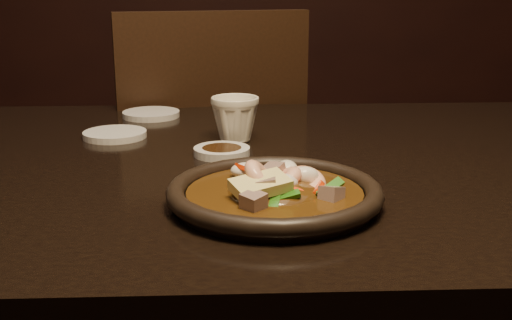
{
  "coord_description": "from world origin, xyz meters",
  "views": [
    {
      "loc": [
        0.01,
        -0.97,
        1.02
      ],
      "look_at": [
        0.04,
        -0.19,
        0.8
      ],
      "focal_mm": 45.0,
      "sensor_mm": 36.0,
      "label": 1
    }
  ],
  "objects_px": {
    "table": "(223,205)",
    "chair": "(206,185)",
    "tea_cup": "(235,117)",
    "plate": "(275,194)"
  },
  "relations": [
    {
      "from": "table",
      "to": "tea_cup",
      "type": "relative_size",
      "value": 19.11
    },
    {
      "from": "chair",
      "to": "tea_cup",
      "type": "distance_m",
      "value": 0.54
    },
    {
      "from": "table",
      "to": "tea_cup",
      "type": "xyz_separation_m",
      "value": [
        0.02,
        0.11,
        0.12
      ]
    },
    {
      "from": "table",
      "to": "plate",
      "type": "relative_size",
      "value": 5.91
    },
    {
      "from": "tea_cup",
      "to": "plate",
      "type": "bearing_deg",
      "value": -82.27
    },
    {
      "from": "table",
      "to": "chair",
      "type": "height_order",
      "value": "chair"
    },
    {
      "from": "table",
      "to": "chair",
      "type": "relative_size",
      "value": 1.67
    },
    {
      "from": "table",
      "to": "chair",
      "type": "xyz_separation_m",
      "value": [
        -0.05,
        0.57,
        -0.15
      ]
    },
    {
      "from": "chair",
      "to": "plate",
      "type": "xyz_separation_m",
      "value": [
        0.12,
        -0.79,
        0.24
      ]
    },
    {
      "from": "chair",
      "to": "plate",
      "type": "distance_m",
      "value": 0.84
    }
  ]
}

